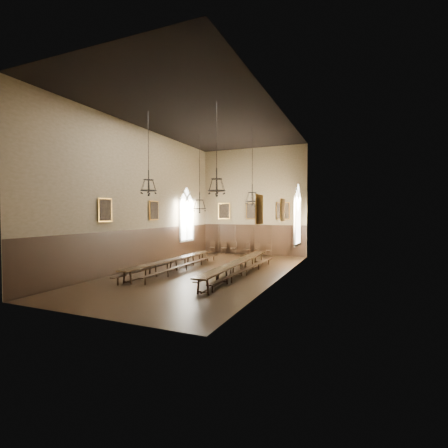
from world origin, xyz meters
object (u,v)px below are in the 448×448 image
Objects in this scene: table_right at (237,269)px; chandelier_back_right at (252,196)px; chandelier_front_right at (217,185)px; chair_5 at (268,252)px; bench_left_inner at (186,266)px; chair_1 at (224,250)px; bench_left_outer at (167,265)px; bench_right_outer at (247,271)px; bench_right_inner at (231,269)px; chair_3 at (247,251)px; chandelier_front_left at (149,185)px; chandelier_back_left at (200,204)px; chair_0 at (212,250)px; chair_2 at (233,250)px; chair_4 at (257,252)px; table_left at (174,264)px.

chandelier_back_right reaches higher than table_right.
chair_5 is at bearing 92.17° from chandelier_front_right.
chair_1 reaches higher than bench_left_inner.
bench_left_outer is 5.14m from bench_right_outer.
bench_left_inner is 2.90m from bench_right_inner.
chair_1 is at bearing -162.32° from chair_3.
chandelier_front_left is (-4.12, -5.30, 0.44)m from chandelier_back_right.
bench_left_outer is 9.66m from chair_5.
chandelier_back_right is at bearing -3.35° from chandelier_back_left.
bench_left_outer is 9.05m from chair_3.
chair_3 is 0.18× the size of chandelier_back_left.
chair_0 is 12.24m from chandelier_front_left.
bench_left_inner is 6.27m from chandelier_front_right.
chair_3 is at bearing -14.55° from chair_0.
bench_left_inner reaches higher than bench_right_inner.
chair_3 is at bearing 112.23° from chandelier_back_right.
chair_0 is (-6.15, 8.50, 0.04)m from bench_right_outer.
chair_5 is (3.05, 0.08, -0.03)m from chair_2.
chair_2 reaches higher than bench_right_outer.
chair_4 is 1.03× the size of chair_5.
chandelier_front_left is (0.40, -11.23, 4.71)m from chair_1.
chair_0 is at bearing 133.64° from chandelier_back_right.
chair_4 is 12.45m from chandelier_front_left.
chair_3 reaches higher than bench_left_inner.
bench_left_outer is 6.85m from chandelier_front_right.
table_left is 2.11× the size of chandelier_front_left.
chandelier_front_right is (3.47, -11.08, 4.61)m from chair_2.
chair_1 reaches higher than chair_0.
chair_4 is at bearing -16.13° from chair_0.
chair_4 is (0.93, -0.08, -0.00)m from chair_3.
chandelier_back_right is at bearing -80.94° from chair_4.
chair_0 reaches higher than chair_5.
chair_1 is (1.10, 0.04, 0.00)m from chair_0.
chair_1 is 8.59m from chandelier_back_right.
chandelier_back_left is 1.18× the size of chandelier_front_right.
bench_left_inner is 4.79m from chandelier_back_left.
bench_right_outer is 5.07m from chandelier_back_right.
bench_right_inner is 8.87m from chair_2.
table_left is at bearing -173.63° from bench_right_inner.
chandelier_back_right is (0.50, 2.41, 4.33)m from bench_right_inner.
chair_4 is at bearing 70.54° from bench_left_outer.
table_right is 9.14m from chair_3.
chair_1 reaches higher than bench_left_outer.
bench_right_outer is at bearing -81.77° from chair_4.
chair_3 is 1.03× the size of chair_5.
bench_right_outer is 9.61× the size of chair_3.
bench_right_inner is at bearing -37.72° from chandelier_back_left.
chair_5 is at bearing -0.79° from chair_2.
chair_4 is (3.08, 8.71, 0.00)m from bench_left_outer.
chandelier_front_right is (-0.19, -2.38, 4.53)m from table_right.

